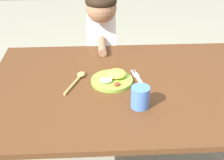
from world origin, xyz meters
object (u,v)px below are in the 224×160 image
fork (139,80)px  spoon (78,79)px  person (102,56)px  plate (113,79)px  drinking_cup (140,97)px

fork → spoon: 0.31m
person → fork: bearing=107.6°
plate → drinking_cup: (0.11, -0.22, 0.03)m
spoon → drinking_cup: 0.38m
plate → fork: (0.13, 0.01, -0.01)m
spoon → person: (0.13, 0.54, -0.14)m
drinking_cup → plate: bearing=115.6°
person → drinking_cup: bearing=100.8°
plate → spoon: (-0.18, 0.02, -0.01)m
plate → person: person is taller
spoon → person: size_ratio=0.21×
spoon → person: 0.57m
plate → person: size_ratio=0.20×
spoon → drinking_cup: (0.28, -0.25, 0.04)m
drinking_cup → person: 0.82m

